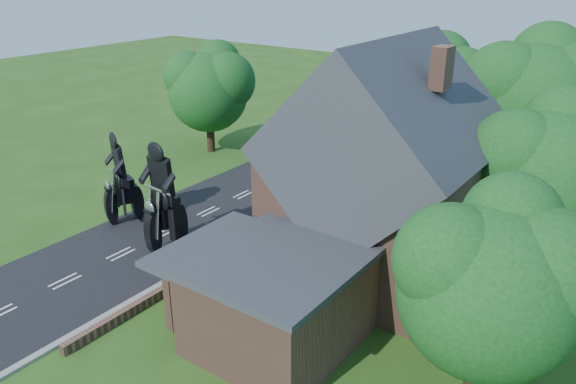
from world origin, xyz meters
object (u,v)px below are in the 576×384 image
Objects in this scene: garden_wall at (257,236)px; motorcycle_follow at (125,209)px; house at (384,179)px; annex at (277,298)px; motorcycle_lead at (167,233)px.

garden_wall is 7.46m from motorcycle_follow.
garden_wall is 2.15× the size of house.
house is 1.45× the size of annex.
house reaches higher than motorcycle_follow.
garden_wall is at bearing -126.67° from motorcycle_lead.
annex is 4.43× the size of motorcycle_follow.
house is 6.43× the size of motorcycle_follow.
motorcycle_follow is (-4.04, 0.78, -0.07)m from motorcycle_lead.
annex is at bearing -46.16° from garden_wall.
motorcycle_follow is at bearing 165.16° from annex.
garden_wall is 8.19m from annex.
annex is at bearing -95.24° from house.
house is at bearing 9.17° from garden_wall.
garden_wall is 7.52m from house.
garden_wall is 3.12× the size of annex.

